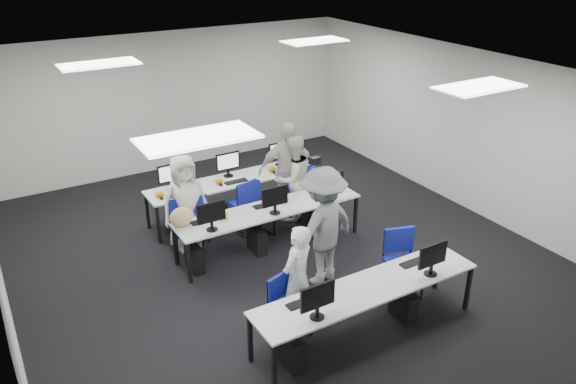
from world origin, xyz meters
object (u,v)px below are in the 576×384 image
desk_front (368,291)px  chair_1 (402,274)px  chair_7 (297,199)px  student_2 (185,203)px  chair_0 (289,318)px  student_0 (297,278)px  chair_2 (187,239)px  chair_4 (313,202)px  student_1 (293,179)px  photographer (322,227)px  chair_5 (193,225)px  student_3 (287,171)px  desk_mid (270,212)px  chair_6 (244,212)px  chair_3 (255,219)px

desk_front → chair_1: bearing=25.2°
chair_7 → student_2: (-2.21, -0.08, 0.52)m
chair_1 → chair_0: bearing=-163.0°
chair_7 → student_0: (-1.73, -2.81, 0.45)m
chair_2 → chair_4: 2.51m
student_1 → photographer: photographer is taller
chair_5 → chair_2: bearing=-125.0°
chair_5 → chair_0: bearing=-89.7°
student_2 → chair_4: bearing=-4.1°
chair_7 → student_3: bearing=156.5°
chair_4 → student_1: (-0.36, 0.11, 0.51)m
chair_4 → photographer: size_ratio=0.51×
desk_mid → chair_2: (-1.28, 0.50, -0.39)m
student_2 → student_3: student_3 is taller
desk_mid → chair_7: chair_7 is taller
chair_5 → chair_6: size_ratio=0.96×
desk_front → chair_6: size_ratio=3.48×
student_2 → desk_front: bearing=-71.3°
desk_mid → chair_3: 0.64m
chair_4 → chair_6: size_ratio=1.03×
chair_4 → chair_7: 0.30m
chair_4 → chair_5: 2.26m
student_0 → chair_7: bearing=-144.7°
chair_3 → chair_4: size_ratio=1.00×
desk_mid → student_0: (-0.68, -1.98, 0.07)m
desk_mid → student_0: bearing=-109.0°
desk_mid → photographer: size_ratio=1.72×
desk_mid → student_0: 2.10m
desk_mid → chair_2: chair_2 is taller
chair_2 → chair_3: bearing=8.8°
student_0 → chair_4: bearing=-149.7°
chair_4 → chair_6: (-1.27, 0.30, -0.01)m
desk_front → student_3: (0.84, 3.45, 0.23)m
desk_front → chair_7: (1.05, 3.42, -0.37)m
chair_1 → desk_mid: bearing=133.2°
photographer → student_1: bearing=-120.5°
student_2 → chair_1: bearing=-53.0°
desk_front → chair_2: chair_2 is taller
chair_0 → chair_7: bearing=39.6°
chair_6 → chair_7: (1.08, -0.07, 0.02)m
chair_0 → chair_5: chair_5 is taller
student_0 → photographer: bearing=-163.4°
student_1 → chair_4: bearing=155.6°
desk_front → chair_2: size_ratio=3.43×
chair_4 → student_0: size_ratio=0.63×
chair_4 → chair_3: bearing=168.8°
chair_1 → student_2: student_2 is taller
chair_0 → student_3: size_ratio=0.47×
chair_0 → student_0: size_ratio=0.57×
chair_1 → chair_7: bearing=106.9°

